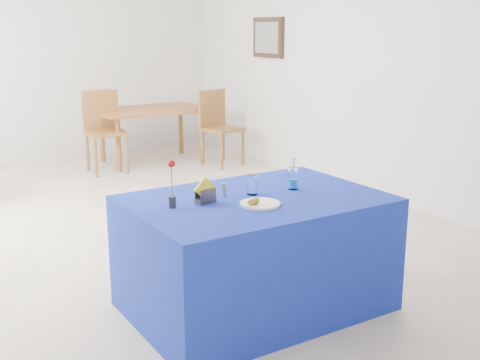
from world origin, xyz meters
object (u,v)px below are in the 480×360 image
object	(u,v)px
chair_bg_right	(218,122)
chair_bg_left	(104,125)
plate	(260,204)
oak_table	(151,114)
blue_table	(256,253)
water_bottle	(293,179)

from	to	relation	value
chair_bg_right	chair_bg_left	bearing A→B (deg)	150.27
plate	oak_table	xyz separation A→B (m)	(1.37, 4.72, -0.09)
blue_table	oak_table	distance (m)	4.75
chair_bg_left	chair_bg_right	xyz separation A→B (m)	(1.44, -0.45, -0.02)
oak_table	chair_bg_left	bearing A→B (deg)	-166.38
blue_table	water_bottle	world-z (taller)	water_bottle
blue_table	oak_table	world-z (taller)	blue_table
blue_table	oak_table	size ratio (longest dim) A/B	1.05
chair_bg_left	water_bottle	bearing A→B (deg)	-88.70
plate	oak_table	bearing A→B (deg)	73.83
oak_table	chair_bg_left	xyz separation A→B (m)	(-0.75, -0.18, -0.07)
plate	blue_table	world-z (taller)	plate
oak_table	chair_bg_right	bearing A→B (deg)	-42.51
blue_table	water_bottle	bearing A→B (deg)	7.50
chair_bg_right	oak_table	bearing A→B (deg)	125.21
water_bottle	oak_table	bearing A→B (deg)	77.88
blue_table	water_bottle	size ratio (longest dim) A/B	7.44
blue_table	oak_table	xyz separation A→B (m)	(1.29, 4.56, 0.30)
plate	chair_bg_left	distance (m)	4.58
blue_table	chair_bg_left	xyz separation A→B (m)	(0.54, 4.38, 0.22)
oak_table	chair_bg_right	xyz separation A→B (m)	(0.69, -0.63, -0.09)
chair_bg_right	blue_table	bearing A→B (deg)	-129.11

